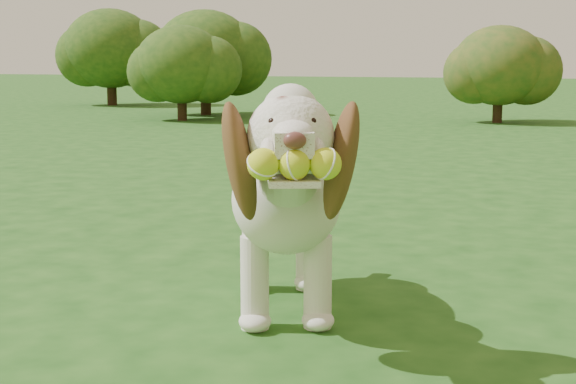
% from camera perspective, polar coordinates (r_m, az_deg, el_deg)
% --- Properties ---
extents(ground, '(80.00, 80.00, 0.00)m').
position_cam_1_polar(ground, '(2.75, 8.68, -10.50)').
color(ground, '#194614').
rests_on(ground, ground).
extents(dog, '(0.81, 1.27, 0.86)m').
position_cam_1_polar(dog, '(2.88, -0.24, -0.07)').
color(dog, white).
rests_on(dog, ground).
extents(shrub_a, '(1.41, 1.41, 1.46)m').
position_cam_1_polar(shrub_a, '(12.54, -7.60, 8.97)').
color(shrub_a, '#382314').
rests_on(shrub_a, ground).
extents(shrub_b, '(1.39, 1.39, 1.44)m').
position_cam_1_polar(shrub_b, '(12.40, 14.80, 8.69)').
color(shrub_b, '#382314').
rests_on(shrub_b, ground).
extents(shrub_g, '(1.90, 1.90, 1.96)m').
position_cam_1_polar(shrub_g, '(17.03, -12.52, 9.93)').
color(shrub_g, '#382314').
rests_on(shrub_g, ground).
extents(shrub_e, '(1.71, 1.71, 1.77)m').
position_cam_1_polar(shrub_e, '(13.79, -5.92, 9.79)').
color(shrub_e, '#382314').
rests_on(shrub_e, ground).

